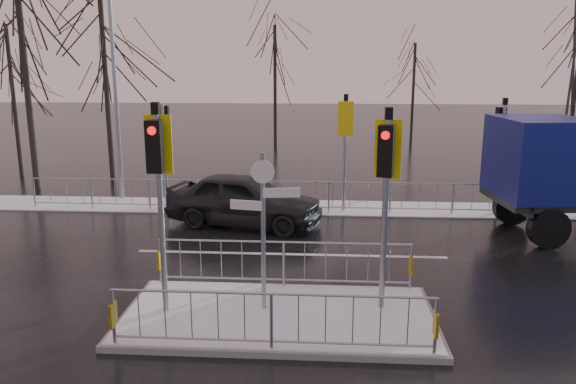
# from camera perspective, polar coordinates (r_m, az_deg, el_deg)

# --- Properties ---
(ground) EXTENTS (120.00, 120.00, 0.00)m
(ground) POSITION_cam_1_polar(r_m,az_deg,el_deg) (11.10, -0.98, -12.83)
(ground) COLOR black
(ground) RESTS_ON ground
(snow_verge) EXTENTS (30.00, 2.00, 0.04)m
(snow_verge) POSITION_cam_1_polar(r_m,az_deg,el_deg) (19.19, 1.14, -1.57)
(snow_verge) COLOR white
(snow_verge) RESTS_ON ground
(lane_markings) EXTENTS (8.00, 11.38, 0.01)m
(lane_markings) POSITION_cam_1_polar(r_m,az_deg,el_deg) (10.80, -1.13, -13.57)
(lane_markings) COLOR silver
(lane_markings) RESTS_ON ground
(traffic_island) EXTENTS (6.00, 3.04, 4.15)m
(traffic_island) POSITION_cam_1_polar(r_m,az_deg,el_deg) (10.95, -1.04, -10.96)
(traffic_island) COLOR slate
(traffic_island) RESTS_ON ground
(far_kerb_fixtures) EXTENTS (18.00, 0.65, 3.83)m
(far_kerb_fixtures) POSITION_cam_1_polar(r_m,az_deg,el_deg) (18.46, 2.00, 1.03)
(far_kerb_fixtures) COLOR #8F939C
(far_kerb_fixtures) RESTS_ON ground
(car_far_lane) EXTENTS (5.05, 2.97, 1.61)m
(car_far_lane) POSITION_cam_1_polar(r_m,az_deg,el_deg) (17.02, -4.45, -0.76)
(car_far_lane) COLOR black
(car_far_lane) RESTS_ON ground
(flatbed_truck) EXTENTS (7.49, 3.37, 3.37)m
(flatbed_truck) POSITION_cam_1_polar(r_m,az_deg,el_deg) (17.72, 26.97, 1.65)
(flatbed_truck) COLOR black
(flatbed_truck) RESTS_ON ground
(tree_near_a) EXTENTS (4.75, 4.75, 8.97)m
(tree_near_a) POSITION_cam_1_polar(r_m,az_deg,el_deg) (23.87, -25.50, 14.81)
(tree_near_a) COLOR black
(tree_near_a) RESTS_ON ground
(tree_near_b) EXTENTS (4.00, 4.00, 7.55)m
(tree_near_b) POSITION_cam_1_polar(r_m,az_deg,el_deg) (24.14, -18.19, 13.07)
(tree_near_b) COLOR black
(tree_near_b) RESTS_ON ground
(tree_near_c) EXTENTS (3.50, 3.50, 6.61)m
(tree_near_c) POSITION_cam_1_polar(r_m,az_deg,el_deg) (26.99, -26.35, 10.94)
(tree_near_c) COLOR black
(tree_near_c) RESTS_ON ground
(tree_far_a) EXTENTS (3.75, 3.75, 7.08)m
(tree_far_a) POSITION_cam_1_polar(r_m,az_deg,el_deg) (32.09, -1.33, 12.93)
(tree_far_a) COLOR black
(tree_far_a) RESTS_ON ground
(tree_far_b) EXTENTS (3.25, 3.25, 6.14)m
(tree_far_b) POSITION_cam_1_polar(r_m,az_deg,el_deg) (34.36, 12.68, 11.55)
(tree_far_b) COLOR black
(tree_far_b) RESTS_ON ground
(street_lamp_left) EXTENTS (1.25, 0.18, 8.20)m
(street_lamp_left) POSITION_cam_1_polar(r_m,az_deg,el_deg) (20.78, -17.05, 11.46)
(street_lamp_left) COLOR #8F939C
(street_lamp_left) RESTS_ON ground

